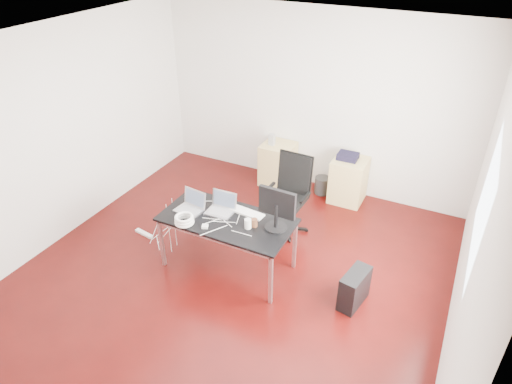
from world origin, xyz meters
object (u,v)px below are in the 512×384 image
at_px(office_chair, 290,190).
at_px(pc_tower, 354,288).
at_px(filing_cabinet_right, 348,180).
at_px(filing_cabinet_left, 278,164).
at_px(desk, 227,222).

distance_m(office_chair, pc_tower, 1.69).
relative_size(office_chair, pc_tower, 2.40).
height_order(filing_cabinet_right, pc_tower, filing_cabinet_right).
xyz_separation_m(office_chair, filing_cabinet_left, (-0.66, 1.08, -0.26)).
distance_m(filing_cabinet_right, pc_tower, 2.26).
relative_size(desk, pc_tower, 3.56).
distance_m(desk, filing_cabinet_left, 2.26).
bearing_deg(filing_cabinet_left, office_chair, -58.57).
xyz_separation_m(filing_cabinet_left, filing_cabinet_right, (1.19, 0.00, 0.00)).
bearing_deg(pc_tower, filing_cabinet_right, 119.42).
xyz_separation_m(desk, filing_cabinet_right, (0.87, 2.21, -0.33)).
xyz_separation_m(desk, filing_cabinet_left, (-0.32, 2.21, -0.33)).
bearing_deg(filing_cabinet_right, office_chair, -116.35).
bearing_deg(desk, pc_tower, 2.66).
distance_m(filing_cabinet_left, pc_tower, 2.87).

